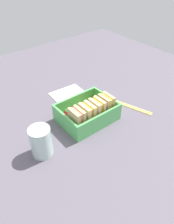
# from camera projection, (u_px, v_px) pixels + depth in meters

# --- Properties ---
(ground_plane) EXTENTS (1.20, 1.20, 0.02)m
(ground_plane) POSITION_uv_depth(u_px,v_px,m) (87.00, 122.00, 0.66)
(ground_plane) COLOR #534D58
(bento_tray) EXTENTS (0.16, 0.12, 0.01)m
(bento_tray) POSITION_uv_depth(u_px,v_px,m) (87.00, 118.00, 0.65)
(bento_tray) COLOR #4FAE57
(bento_tray) RESTS_ON ground_plane
(bento_rim) EXTENTS (0.16, 0.12, 0.04)m
(bento_rim) POSITION_uv_depth(u_px,v_px,m) (87.00, 110.00, 0.63)
(bento_rim) COLOR #4FAE57
(bento_rim) RESTS_ON bento_tray
(sandwich_left) EXTENTS (0.03, 0.05, 0.06)m
(sandwich_left) POSITION_uv_depth(u_px,v_px,m) (106.00, 105.00, 0.64)
(sandwich_left) COLOR tan
(sandwich_left) RESTS_ON bento_tray
(sandwich_center_left) EXTENTS (0.03, 0.05, 0.06)m
(sandwich_center_left) POSITION_uv_depth(u_px,v_px,m) (97.00, 109.00, 0.62)
(sandwich_center_left) COLOR #E0BB7D
(sandwich_center_left) RESTS_ON bento_tray
(sandwich_center) EXTENTS (0.03, 0.05, 0.06)m
(sandwich_center) POSITION_uv_depth(u_px,v_px,m) (87.00, 114.00, 0.60)
(sandwich_center) COLOR #D9C087
(sandwich_center) RESTS_ON bento_tray
(sandwich_center_right) EXTENTS (0.03, 0.05, 0.06)m
(sandwich_center_right) POSITION_uv_depth(u_px,v_px,m) (77.00, 119.00, 0.58)
(sandwich_center_right) COLOR tan
(sandwich_center_right) RESTS_ON bento_tray
(carrot_stick_far_left) EXTENTS (0.04, 0.04, 0.01)m
(carrot_stick_far_left) POSITION_uv_depth(u_px,v_px,m) (94.00, 104.00, 0.68)
(carrot_stick_far_left) COLOR orange
(carrot_stick_far_left) RESTS_ON bento_tray
(carrot_stick_left) EXTENTS (0.03, 0.04, 0.01)m
(carrot_stick_left) POSITION_uv_depth(u_px,v_px,m) (82.00, 110.00, 0.65)
(carrot_stick_left) COLOR orange
(carrot_stick_left) RESTS_ON bento_tray
(strawberry_far_left) EXTENTS (0.03, 0.03, 0.03)m
(strawberry_far_left) POSITION_uv_depth(u_px,v_px,m) (68.00, 114.00, 0.63)
(strawberry_far_left) COLOR red
(strawberry_far_left) RESTS_ON bento_tray
(chopstick_pair) EXTENTS (0.07, 0.18, 0.01)m
(chopstick_pair) POSITION_uv_depth(u_px,v_px,m) (125.00, 104.00, 0.70)
(chopstick_pair) COLOR tan
(chopstick_pair) RESTS_ON ground_plane
(drinking_glass) EXTENTS (0.05, 0.05, 0.08)m
(drinking_glass) POSITION_uv_depth(u_px,v_px,m) (41.00, 142.00, 0.52)
(drinking_glass) COLOR silver
(drinking_glass) RESTS_ON ground_plane
(folded_napkin) EXTENTS (0.12, 0.10, 0.00)m
(folded_napkin) POSITION_uv_depth(u_px,v_px,m) (69.00, 94.00, 0.75)
(folded_napkin) COLOR white
(folded_napkin) RESTS_ON ground_plane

